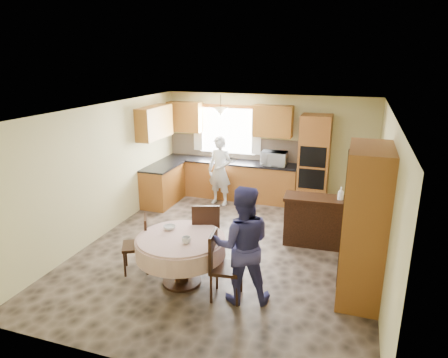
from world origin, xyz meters
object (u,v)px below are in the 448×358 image
chair_back (206,231)px  dining_table (181,247)px  chair_right (221,262)px  chair_left (140,241)px  oven_tower (314,162)px  sideboard (317,222)px  cupboard (364,224)px  person_sink (220,171)px  person_dining (242,245)px

chair_back → dining_table: bearing=57.8°
dining_table → chair_right: chair_right is taller
chair_left → chair_back: (0.93, 0.52, 0.08)m
oven_tower → sideboard: 2.08m
chair_left → chair_right: chair_right is taller
sideboard → cupboard: cupboard is taller
chair_left → person_sink: size_ratio=0.58×
oven_tower → dining_table: (-1.49, -3.95, -0.46)m
oven_tower → chair_right: 4.22m
cupboard → dining_table: cupboard is taller
sideboard → cupboard: bearing=-65.2°
person_sink → sideboard: bearing=-20.6°
chair_right → person_sink: 3.83m
dining_table → person_dining: size_ratio=0.79×
chair_back → person_sink: person_sink is taller
sideboard → dining_table: sideboard is taller
sideboard → person_dining: bearing=-113.9°
oven_tower → sideboard: (0.31, -1.96, -0.63)m
chair_left → cupboard: bearing=68.4°
cupboard → dining_table: 2.67m
sideboard → person_sink: bearing=145.8°
sideboard → person_dining: size_ratio=0.71×
cupboard → chair_back: bearing=177.1°
cupboard → chair_left: bearing=-173.1°
chair_back → person_dining: bearing=117.3°
dining_table → chair_right: bearing=-13.2°
chair_left → chair_back: 1.07m
chair_left → person_dining: (1.77, -0.26, 0.34)m
chair_left → chair_back: bearing=90.9°
chair_left → chair_right: 1.51m
dining_table → chair_right: size_ratio=1.35×
dining_table → person_sink: size_ratio=0.83×
oven_tower → cupboard: 3.57m
oven_tower → person_dining: oven_tower is taller
chair_right → person_dining: size_ratio=0.59×
oven_tower → dining_table: bearing=-110.6°
oven_tower → chair_back: size_ratio=1.96×
person_dining → oven_tower: bearing=-114.4°
dining_table → person_dining: (0.99, -0.12, 0.25)m
person_dining → sideboard: bearing=-128.4°
cupboard → dining_table: size_ratio=1.64×
cupboard → chair_right: (-1.87, -0.71, -0.55)m
chair_left → chair_right: bearing=49.8°
person_sink → chair_back: bearing=-64.6°
sideboard → person_dining: (-0.81, -2.11, 0.42)m
chair_right → person_sink: bearing=12.7°
dining_table → person_sink: 3.49m
chair_left → person_sink: person_sink is taller
cupboard → person_sink: size_ratio=1.36×
person_sink → person_dining: size_ratio=0.95×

